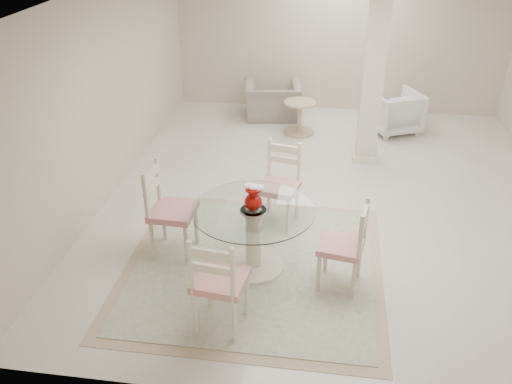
# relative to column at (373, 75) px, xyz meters

# --- Properties ---
(ground) EXTENTS (7.00, 7.00, 0.00)m
(ground) POSITION_rel_column_xyz_m (-0.50, -1.30, -1.35)
(ground) COLOR silver
(ground) RESTS_ON ground
(room_shell) EXTENTS (6.02, 7.02, 2.71)m
(room_shell) POSITION_rel_column_xyz_m (-0.50, -1.30, 0.51)
(room_shell) COLOR beige
(room_shell) RESTS_ON ground
(column) EXTENTS (0.30, 0.30, 2.70)m
(column) POSITION_rel_column_xyz_m (0.00, 0.00, 0.00)
(column) COLOR beige
(column) RESTS_ON ground
(area_rug) EXTENTS (2.84, 2.84, 0.02)m
(area_rug) POSITION_rel_column_xyz_m (-1.32, -3.03, -1.34)
(area_rug) COLOR tan
(area_rug) RESTS_ON ground
(dining_table) EXTENTS (1.31, 1.31, 0.75)m
(dining_table) POSITION_rel_column_xyz_m (-1.32, -3.03, -0.97)
(dining_table) COLOR beige
(dining_table) RESTS_ON ground
(red_vase) EXTENTS (0.22, 0.19, 0.29)m
(red_vase) POSITION_rel_column_xyz_m (-1.32, -3.03, -0.46)
(red_vase) COLOR #9E0904
(red_vase) RESTS_ON dining_table
(dining_chair_east) EXTENTS (0.51, 0.51, 1.10)m
(dining_chair_east) POSITION_rel_column_xyz_m (-0.31, -3.21, -0.77)
(dining_chair_east) COLOR beige
(dining_chair_east) RESTS_ON ground
(dining_chair_north) EXTENTS (0.55, 0.55, 1.16)m
(dining_chair_north) POSITION_rel_column_xyz_m (-1.13, -2.02, -0.74)
(dining_chair_north) COLOR #EDE7C3
(dining_chair_north) RESTS_ON ground
(dining_chair_west) EXTENTS (0.50, 0.50, 1.20)m
(dining_chair_west) POSITION_rel_column_xyz_m (-2.33, -2.86, -0.72)
(dining_chair_west) COLOR beige
(dining_chair_west) RESTS_ON ground
(dining_chair_south) EXTENTS (0.53, 0.53, 1.18)m
(dining_chair_south) POSITION_rel_column_xyz_m (-1.50, -4.04, -0.73)
(dining_chair_south) COLOR #F5EDCA
(dining_chair_south) RESTS_ON ground
(recliner_taupe) EXTENTS (1.12, 1.01, 0.65)m
(recliner_taupe) POSITION_rel_column_xyz_m (-1.64, 1.57, -1.02)
(recliner_taupe) COLOR #A29586
(recliner_taupe) RESTS_ON ground
(armchair_white) EXTENTS (1.03, 1.04, 0.72)m
(armchair_white) POSITION_rel_column_xyz_m (0.52, 1.21, -0.99)
(armchair_white) COLOR white
(armchair_white) RESTS_ON ground
(side_table) EXTENTS (0.55, 0.55, 0.57)m
(side_table) POSITION_rel_column_xyz_m (-1.09, 0.89, -1.09)
(side_table) COLOR tan
(side_table) RESTS_ON ground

